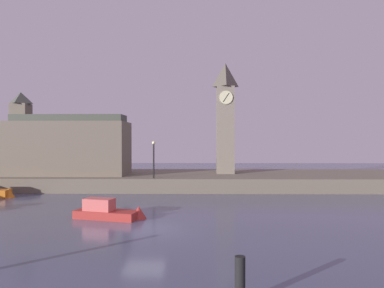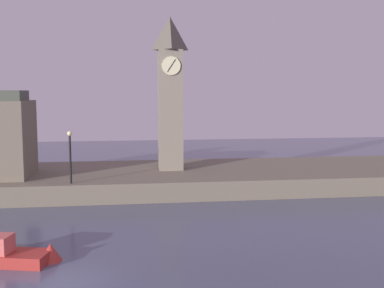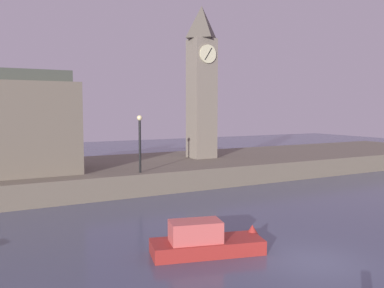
% 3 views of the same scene
% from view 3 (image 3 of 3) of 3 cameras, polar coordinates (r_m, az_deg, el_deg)
% --- Properties ---
extents(ground_plane, '(120.00, 120.00, 0.00)m').
position_cam_3_polar(ground_plane, '(16.88, 16.62, -15.45)').
color(ground_plane, '#474C66').
extents(far_embankment, '(70.00, 12.00, 1.50)m').
position_cam_3_polar(far_embankment, '(33.47, -8.41, -3.82)').
color(far_embankment, '#6B6051').
rests_on(far_embankment, ground).
extents(clock_tower, '(2.22, 2.27, 13.02)m').
position_cam_3_polar(clock_tower, '(36.18, 1.33, 8.79)').
color(clock_tower, slate).
rests_on(clock_tower, far_embankment).
extents(streetlamp, '(0.36, 0.36, 3.86)m').
position_cam_3_polar(streetlamp, '(27.91, -7.19, 0.98)').
color(streetlamp, black).
rests_on(streetlamp, far_embankment).
extents(boat_dinghy_red, '(5.47, 2.66, 1.65)m').
position_cam_3_polar(boat_dinghy_red, '(17.33, 3.56, -13.12)').
color(boat_dinghy_red, maroon).
rests_on(boat_dinghy_red, ground).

